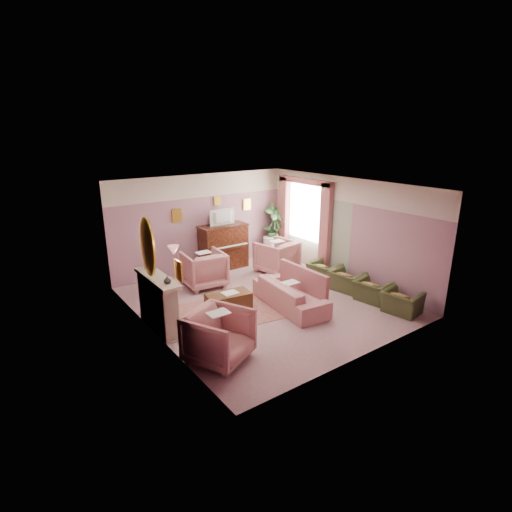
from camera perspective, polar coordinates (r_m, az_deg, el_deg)
floor at (r=9.75m, az=1.13°, el=-6.54°), size 5.50×6.00×0.01m
ceiling at (r=8.97m, az=1.24°, el=10.01°), size 5.50×6.00×0.01m
wall_back at (r=11.72m, az=-7.67°, el=4.72°), size 5.50×0.02×2.80m
wall_front at (r=7.22m, az=15.64°, el=-4.10°), size 5.50×0.02×2.80m
wall_left at (r=8.00m, az=-14.80°, el=-1.88°), size 0.02×6.00×2.80m
wall_right at (r=11.08m, az=12.68°, el=3.68°), size 0.02×6.00×2.80m
picture_rail_band at (r=11.52m, az=-7.86°, el=9.93°), size 5.50×0.01×0.65m
stripe_panel at (r=12.02m, az=7.93°, el=3.44°), size 0.01×3.00×2.15m
fireplace_surround at (r=8.53m, az=-13.85°, el=-6.70°), size 0.30×1.40×1.10m
fireplace_inset at (r=8.63m, az=-13.16°, el=-7.46°), size 0.18×0.72×0.68m
fire_ember at (r=8.72m, az=-12.83°, el=-8.47°), size 0.06×0.54×0.10m
mantel_shelf at (r=8.33m, az=-13.95°, el=-3.07°), size 0.40×1.55×0.07m
hearth at (r=8.83m, az=-12.38°, el=-9.60°), size 0.55×1.50×0.02m
mirror_frame at (r=8.07m, az=-15.22°, el=1.25°), size 0.04×0.72×1.20m
mirror_glass at (r=8.08m, az=-15.05°, el=1.28°), size 0.01×0.60×1.06m
sconce_shade at (r=7.11m, az=-11.69°, el=0.83°), size 0.20×0.20×0.16m
piano at (r=11.88m, az=-4.66°, el=1.25°), size 1.40×0.60×1.30m
piano_keyshelf at (r=11.57m, az=-3.77°, el=1.19°), size 1.30×0.12×0.06m
piano_keys at (r=11.56m, az=-3.78°, el=1.38°), size 1.20×0.08×0.02m
piano_top at (r=11.71m, az=-4.74°, el=4.35°), size 1.45×0.65×0.04m
television at (r=11.60m, az=-4.65°, el=5.70°), size 0.80×0.12×0.48m
print_back_left at (r=11.27m, az=-11.23°, el=5.69°), size 0.30×0.03×0.38m
print_back_right at (r=12.40m, az=-1.29°, el=7.37°), size 0.26×0.03×0.34m
print_back_mid at (r=11.81m, az=-5.54°, el=7.86°), size 0.22×0.03×0.26m
print_left_wall at (r=6.85m, az=-11.02°, el=-2.06°), size 0.03×0.28×0.36m
window_blind at (r=12.03m, az=7.11°, el=6.54°), size 0.03×1.40×1.80m
curtain_left at (r=11.42m, az=9.86°, el=3.76°), size 0.16×0.34×2.60m
curtain_right at (r=12.74m, az=3.97°, el=5.42°), size 0.16×0.34×2.60m
pelmet at (r=11.85m, az=6.98°, el=10.59°), size 0.16×2.20×0.16m
mantel_plant at (r=8.76m, az=-15.33°, el=-0.96°), size 0.16×0.16×0.28m
mantel_vase at (r=7.86m, az=-12.55°, el=-3.38°), size 0.16×0.16×0.16m
area_rug at (r=9.29m, az=-3.58°, el=-7.80°), size 2.74×2.15×0.01m
coffee_table at (r=9.17m, az=-3.95°, el=-6.65°), size 1.06×0.63×0.45m
table_paper at (r=9.10m, az=-3.71°, el=-5.26°), size 0.35×0.28×0.01m
sofa at (r=9.35m, az=4.89°, el=-4.81°), size 0.71×2.12×0.86m
sofa_throw at (r=9.54m, az=6.75°, el=-3.31°), size 0.11×1.61×0.59m
floral_armchair_left at (r=10.60m, az=-7.44°, el=-1.60°), size 1.01×1.01×1.05m
floral_armchair_right at (r=11.55m, az=2.96°, el=0.16°), size 1.01×1.01×1.05m
floral_armchair_front at (r=7.25m, az=-5.29°, el=-11.02°), size 1.01×1.01×1.05m
olive_chair_a at (r=9.62m, az=20.16°, el=-5.76°), size 0.56×0.80×0.69m
olive_chair_b at (r=10.05m, az=16.34°, el=-4.36°), size 0.56×0.80×0.69m
olive_chair_c at (r=10.53m, az=12.86°, el=-3.06°), size 0.56×0.80×0.69m
olive_chair_d at (r=11.05m, az=9.71°, el=-1.86°), size 0.56×0.80×0.69m
side_table at (r=12.89m, az=2.19°, el=1.23°), size 0.52×0.52×0.70m
side_plant_big at (r=12.75m, az=2.21°, el=3.47°), size 0.30×0.30×0.34m
side_plant_small at (r=12.75m, az=2.91°, el=3.33°), size 0.16×0.16×0.28m
palm_pot at (r=13.02m, az=2.65°, el=0.56°), size 0.34×0.34×0.34m
palm_plant at (r=12.78m, az=2.70°, el=4.38°), size 0.76×0.76×1.44m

